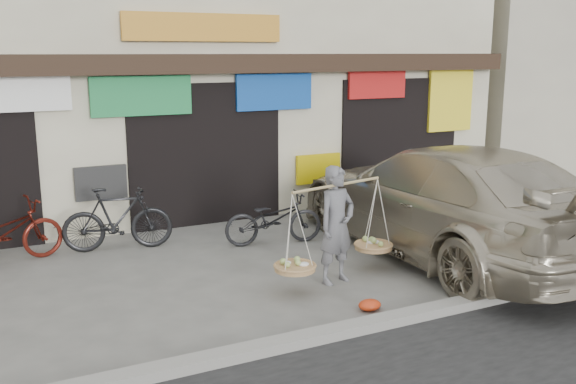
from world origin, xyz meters
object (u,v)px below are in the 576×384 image
street_vendor (337,229)px  suv (444,200)px  bike_2 (273,219)px  bike_0 (1,234)px  bike_1 (118,219)px

street_vendor → suv: suv is taller
street_vendor → bike_2: bearing=77.2°
street_vendor → bike_2: (0.00, 2.11, -0.34)m
bike_2 → suv: (2.27, -1.72, 0.46)m
suv → bike_0: bearing=-20.0°
street_vendor → bike_0: street_vendor is taller
street_vendor → bike_0: (-4.27, 2.95, -0.28)m
bike_0 → bike_1: 1.79m
bike_0 → bike_2: (4.27, -0.84, -0.06)m
bike_1 → suv: 5.41m
bike_0 → suv: size_ratio=0.31×
bike_1 → suv: bearing=-107.2°
bike_2 → suv: suv is taller
street_vendor → bike_0: 5.20m
bike_1 → bike_2: (2.48, -0.84, -0.09)m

